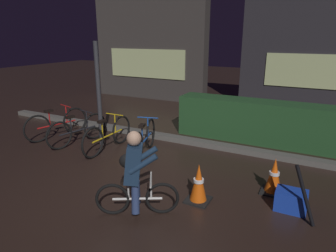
{
  "coord_description": "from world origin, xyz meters",
  "views": [
    {
      "loc": [
        2.55,
        -3.94,
        2.46
      ],
      "look_at": [
        0.2,
        0.6,
        0.9
      ],
      "focal_mm": 31.89,
      "sensor_mm": 36.0,
      "label": 1
    }
  ],
  "objects_px": {
    "parked_bike_leftmost": "(57,124)",
    "parked_bike_center_right": "(145,140)",
    "parked_bike_left_mid": "(78,130)",
    "traffic_cone_near": "(199,184)",
    "traffic_cone_far": "(274,176)",
    "cyclist": "(135,173)",
    "street_post": "(99,95)",
    "parked_bike_center_left": "(108,135)",
    "blue_crate": "(291,200)",
    "closed_umbrella": "(305,195)"
  },
  "relations": [
    {
      "from": "parked_bike_left_mid",
      "to": "traffic_cone_near",
      "type": "distance_m",
      "value": 3.63
    },
    {
      "from": "parked_bike_center_right",
      "to": "traffic_cone_far",
      "type": "xyz_separation_m",
      "value": [
        2.68,
        -0.4,
        -0.06
      ]
    },
    {
      "from": "traffic_cone_near",
      "to": "closed_umbrella",
      "type": "distance_m",
      "value": 1.48
    },
    {
      "from": "parked_bike_leftmost",
      "to": "traffic_cone_near",
      "type": "height_order",
      "value": "parked_bike_leftmost"
    },
    {
      "from": "street_post",
      "to": "parked_bike_center_left",
      "type": "xyz_separation_m",
      "value": [
        0.37,
        -0.22,
        -0.82
      ]
    },
    {
      "from": "parked_bike_leftmost",
      "to": "parked_bike_center_left",
      "type": "bearing_deg",
      "value": -79.33
    },
    {
      "from": "blue_crate",
      "to": "cyclist",
      "type": "height_order",
      "value": "cyclist"
    },
    {
      "from": "closed_umbrella",
      "to": "parked_bike_leftmost",
      "type": "bearing_deg",
      "value": 5.59
    },
    {
      "from": "parked_bike_leftmost",
      "to": "traffic_cone_far",
      "type": "bearing_deg",
      "value": -79.74
    },
    {
      "from": "traffic_cone_near",
      "to": "street_post",
      "type": "bearing_deg",
      "value": 156.2
    },
    {
      "from": "parked_bike_left_mid",
      "to": "blue_crate",
      "type": "xyz_separation_m",
      "value": [
        4.76,
        -0.69,
        -0.19
      ]
    },
    {
      "from": "street_post",
      "to": "traffic_cone_near",
      "type": "xyz_separation_m",
      "value": [
        2.95,
        -1.3,
        -0.88
      ]
    },
    {
      "from": "blue_crate",
      "to": "traffic_cone_near",
      "type": "bearing_deg",
      "value": -162.81
    },
    {
      "from": "traffic_cone_near",
      "to": "cyclist",
      "type": "xyz_separation_m",
      "value": [
        -0.67,
        -0.71,
        0.33
      ]
    },
    {
      "from": "parked_bike_center_right",
      "to": "traffic_cone_near",
      "type": "xyz_separation_m",
      "value": [
        1.7,
        -1.2,
        -0.05
      ]
    },
    {
      "from": "street_post",
      "to": "closed_umbrella",
      "type": "xyz_separation_m",
      "value": [
        4.41,
        -1.15,
        -0.77
      ]
    },
    {
      "from": "cyclist",
      "to": "street_post",
      "type": "bearing_deg",
      "value": 108.95
    },
    {
      "from": "blue_crate",
      "to": "parked_bike_leftmost",
      "type": "bearing_deg",
      "value": 171.81
    },
    {
      "from": "parked_bike_center_right",
      "to": "blue_crate",
      "type": "bearing_deg",
      "value": -121.07
    },
    {
      "from": "traffic_cone_far",
      "to": "closed_umbrella",
      "type": "height_order",
      "value": "closed_umbrella"
    },
    {
      "from": "street_post",
      "to": "parked_bike_left_mid",
      "type": "relative_size",
      "value": 1.48
    },
    {
      "from": "cyclist",
      "to": "traffic_cone_near",
      "type": "bearing_deg",
      "value": 17.06
    },
    {
      "from": "street_post",
      "to": "parked_bike_leftmost",
      "type": "xyz_separation_m",
      "value": [
        -1.31,
        -0.1,
        -0.82
      ]
    },
    {
      "from": "traffic_cone_far",
      "to": "parked_bike_left_mid",
      "type": "bearing_deg",
      "value": 176.32
    },
    {
      "from": "parked_bike_left_mid",
      "to": "traffic_cone_near",
      "type": "relative_size",
      "value": 2.59
    },
    {
      "from": "parked_bike_leftmost",
      "to": "traffic_cone_near",
      "type": "distance_m",
      "value": 4.43
    },
    {
      "from": "street_post",
      "to": "parked_bike_center_left",
      "type": "distance_m",
      "value": 0.93
    },
    {
      "from": "street_post",
      "to": "parked_bike_leftmost",
      "type": "relative_size",
      "value": 1.44
    },
    {
      "from": "parked_bike_leftmost",
      "to": "cyclist",
      "type": "relative_size",
      "value": 1.31
    },
    {
      "from": "parked_bike_leftmost",
      "to": "parked_bike_center_right",
      "type": "bearing_deg",
      "value": -75.33
    },
    {
      "from": "parked_bike_leftmost",
      "to": "blue_crate",
      "type": "height_order",
      "value": "parked_bike_leftmost"
    },
    {
      "from": "parked_bike_leftmost",
      "to": "closed_umbrella",
      "type": "relative_size",
      "value": 1.92
    },
    {
      "from": "traffic_cone_far",
      "to": "street_post",
      "type": "bearing_deg",
      "value": 172.75
    },
    {
      "from": "parked_bike_leftmost",
      "to": "cyclist",
      "type": "distance_m",
      "value": 4.07
    },
    {
      "from": "parked_bike_center_right",
      "to": "traffic_cone_far",
      "type": "distance_m",
      "value": 2.71
    },
    {
      "from": "parked_bike_leftmost",
      "to": "traffic_cone_near",
      "type": "relative_size",
      "value": 2.67
    },
    {
      "from": "parked_bike_center_right",
      "to": "traffic_cone_near",
      "type": "bearing_deg",
      "value": -141.31
    },
    {
      "from": "parked_bike_center_left",
      "to": "cyclist",
      "type": "xyz_separation_m",
      "value": [
        1.91,
        -1.8,
        0.28
      ]
    },
    {
      "from": "parked_bike_left_mid",
      "to": "blue_crate",
      "type": "height_order",
      "value": "parked_bike_left_mid"
    },
    {
      "from": "traffic_cone_near",
      "to": "blue_crate",
      "type": "bearing_deg",
      "value": 17.19
    },
    {
      "from": "traffic_cone_far",
      "to": "cyclist",
      "type": "relative_size",
      "value": 0.48
    },
    {
      "from": "traffic_cone_near",
      "to": "closed_umbrella",
      "type": "xyz_separation_m",
      "value": [
        1.46,
        0.15,
        0.11
      ]
    },
    {
      "from": "parked_bike_center_right",
      "to": "cyclist",
      "type": "distance_m",
      "value": 2.19
    },
    {
      "from": "parked_bike_center_right",
      "to": "cyclist",
      "type": "bearing_deg",
      "value": -167.82
    },
    {
      "from": "street_post",
      "to": "closed_umbrella",
      "type": "distance_m",
      "value": 4.62
    },
    {
      "from": "parked_bike_left_mid",
      "to": "blue_crate",
      "type": "bearing_deg",
      "value": -85.41
    },
    {
      "from": "parked_bike_left_mid",
      "to": "closed_umbrella",
      "type": "height_order",
      "value": "closed_umbrella"
    },
    {
      "from": "traffic_cone_far",
      "to": "closed_umbrella",
      "type": "xyz_separation_m",
      "value": [
        0.48,
        -0.65,
        0.12
      ]
    },
    {
      "from": "parked_bike_center_left",
      "to": "parked_bike_center_right",
      "type": "xyz_separation_m",
      "value": [
        0.88,
        0.12,
        0.0
      ]
    },
    {
      "from": "parked_bike_leftmost",
      "to": "traffic_cone_far",
      "type": "distance_m",
      "value": 5.26
    }
  ]
}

